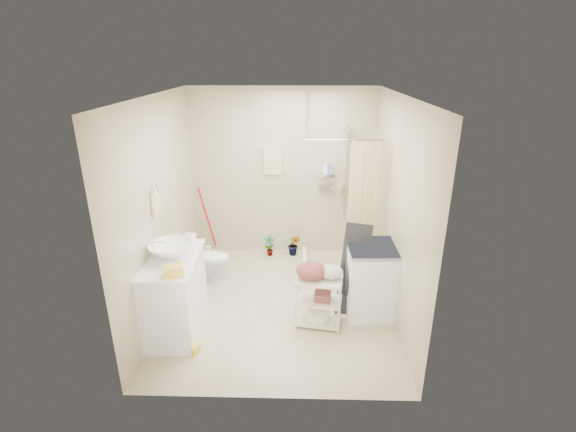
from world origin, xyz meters
The scene contains 23 objects.
floor centered at (0.00, 0.00, 0.00)m, with size 3.20×3.20×0.00m, color #BFB38F.
ceiling centered at (0.00, 0.00, 2.60)m, with size 2.80×3.20×0.04m, color silver.
wall_back centered at (0.00, 1.60, 1.30)m, with size 2.80×0.04×2.60m, color #BAAF90.
wall_front centered at (0.00, -1.60, 1.30)m, with size 2.80×0.04×2.60m, color #BAAF90.
wall_left centered at (-1.40, 0.00, 1.30)m, with size 0.04×3.20×2.60m, color #BAAF90.
wall_right centered at (1.40, 0.00, 1.30)m, with size 0.04×3.20×2.60m, color #BAAF90.
vanity centered at (-1.16, -0.56, 0.46)m, with size 0.59×1.05×0.92m, color white.
sink centered at (-1.15, -0.54, 1.00)m, with size 0.49×0.49×0.17m, color white.
counter_basket centered at (-1.01, -0.93, 0.97)m, with size 0.19×0.15×0.10m, color yellow.
floor_basket centered at (-0.91, -0.97, 0.06)m, with size 0.24×0.18×0.13m, color yellow.
toilet centered at (-1.04, 0.61, 0.33)m, with size 0.37×0.64×0.66m, color white.
mop centered at (-1.23, 1.48, 0.56)m, with size 0.11×0.11×1.13m, color #BE0502, non-canonical shape.
potted_plant_a centered at (-0.21, 1.38, 0.16)m, with size 0.17×0.12×0.33m, color brown.
potted_plant_b centered at (0.18, 1.42, 0.18)m, with size 0.19×0.16×0.35m, color brown.
hanging_towel centered at (-0.15, 1.58, 1.50)m, with size 0.28×0.03×0.42m, color beige.
towel_ring centered at (-1.38, -0.20, 1.47)m, with size 0.04×0.22×0.34m, color #DFD285, non-canonical shape.
tp_holder centered at (-1.36, 0.05, 0.72)m, with size 0.08×0.12×0.14m, color white, non-canonical shape.
shower centered at (0.85, 1.05, 1.05)m, with size 1.10×1.10×2.10m, color white, non-canonical shape.
shampoo_bottle_a centered at (0.65, 1.51, 1.43)m, with size 0.08×0.08×0.22m, color silver.
shampoo_bottle_b centered at (0.72, 1.52, 1.40)m, with size 0.07×0.08×0.17m, color #5069B2.
washing_machine centered at (1.14, -0.13, 0.45)m, with size 0.61×0.63×0.89m, color silver.
laundry_rack centered at (0.49, -0.42, 0.37)m, with size 0.53×0.31×0.73m, color beige, non-canonical shape.
ironing_board centered at (0.92, -0.13, 0.58)m, with size 0.33×0.10×1.16m, color black, non-canonical shape.
Camera 1 is at (0.24, -4.62, 3.00)m, focal length 26.00 mm.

